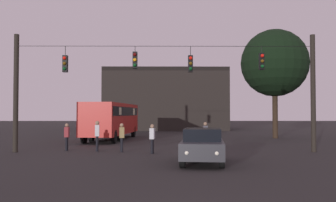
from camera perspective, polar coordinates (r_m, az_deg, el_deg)
name	(u,v)px	position (r m, az deg, el deg)	size (l,w,h in m)	color
ground_plane	(165,140)	(31.73, -0.44, -5.79)	(168.00, 168.00, 0.00)	black
overhead_signal_span	(165,84)	(22.01, -0.51, 2.51)	(17.15, 0.44, 6.68)	black
city_bus	(112,117)	(32.76, -8.21, -2.39)	(3.51, 11.18, 3.00)	#B21E19
car_near_right	(203,145)	(17.17, 5.09, -6.47)	(2.26, 4.48, 1.52)	#2D2D33
pedestrian_crossing_left	(97,134)	(22.86, -10.36, -4.78)	(0.28, 0.38, 1.76)	black
pedestrian_crossing_center	(122,136)	(22.18, -6.81, -5.11)	(0.32, 0.41, 1.63)	black
pedestrian_crossing_right	(205,134)	(23.94, 5.51, -4.83)	(0.28, 0.39, 1.65)	black
pedestrian_near_bus	(152,137)	(21.16, -2.32, -5.33)	(0.30, 0.40, 1.60)	black
pedestrian_trailing	(67,135)	(23.63, -14.64, -4.90)	(0.25, 0.37, 1.60)	black
corner_building	(166,101)	(54.66, -0.34, 0.07)	(15.98, 13.14, 8.04)	black
tree_left_silhouette	(275,63)	(35.84, 15.41, 5.38)	(5.97, 5.97, 9.66)	#2D2116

